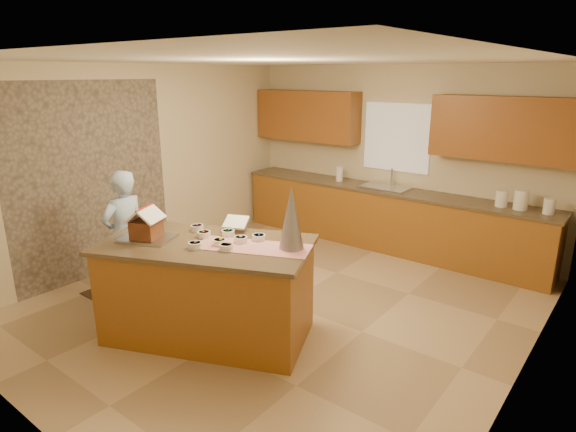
% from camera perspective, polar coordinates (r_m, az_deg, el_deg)
% --- Properties ---
extents(floor, '(5.50, 5.50, 0.00)m').
position_cam_1_polar(floor, '(5.68, -0.45, -10.36)').
color(floor, tan).
rests_on(floor, ground).
extents(ceiling, '(5.50, 5.50, 0.00)m').
position_cam_1_polar(ceiling, '(5.06, -0.53, 18.02)').
color(ceiling, silver).
rests_on(ceiling, floor).
extents(wall_back, '(5.50, 5.50, 0.00)m').
position_cam_1_polar(wall_back, '(7.51, 12.75, 6.83)').
color(wall_back, beige).
rests_on(wall_back, floor).
extents(wall_front, '(5.50, 5.50, 0.00)m').
position_cam_1_polar(wall_front, '(3.59, -29.07, -5.58)').
color(wall_front, beige).
rests_on(wall_front, floor).
extents(wall_left, '(5.50, 5.50, 0.00)m').
position_cam_1_polar(wall_left, '(7.01, -16.81, 5.84)').
color(wall_left, beige).
rests_on(wall_left, floor).
extents(wall_right, '(5.50, 5.50, 0.00)m').
position_cam_1_polar(wall_right, '(4.20, 27.35, -2.30)').
color(wall_right, beige).
rests_on(wall_right, floor).
extents(stone_accent, '(0.00, 2.50, 2.50)m').
position_cam_1_polar(stone_accent, '(6.59, -22.27, 3.77)').
color(stone_accent, gray).
rests_on(stone_accent, wall_left).
extents(window_curtain, '(1.05, 0.03, 1.00)m').
position_cam_1_polar(window_curtain, '(7.44, 12.80, 9.08)').
color(window_curtain, white).
rests_on(window_curtain, wall_back).
extents(back_counter_base, '(4.80, 0.60, 0.88)m').
position_cam_1_polar(back_counter_base, '(7.46, 11.31, -0.35)').
color(back_counter_base, brown).
rests_on(back_counter_base, floor).
extents(back_counter_top, '(4.85, 0.63, 0.04)m').
position_cam_1_polar(back_counter_top, '(7.34, 11.52, 3.09)').
color(back_counter_top, brown).
rests_on(back_counter_top, back_counter_base).
extents(upper_cabinet_left, '(1.85, 0.35, 0.80)m').
position_cam_1_polar(upper_cabinet_left, '(8.07, 2.28, 11.82)').
color(upper_cabinet_left, '#94431F').
rests_on(upper_cabinet_left, wall_back).
extents(upper_cabinet_right, '(1.85, 0.35, 0.80)m').
position_cam_1_polar(upper_cabinet_right, '(6.76, 24.44, 9.43)').
color(upper_cabinet_right, '#94431F').
rests_on(upper_cabinet_right, wall_back).
extents(sink, '(0.70, 0.45, 0.12)m').
position_cam_1_polar(sink, '(7.34, 11.51, 3.01)').
color(sink, silver).
rests_on(sink, back_counter_top).
extents(faucet, '(0.03, 0.03, 0.28)m').
position_cam_1_polar(faucet, '(7.46, 12.21, 4.53)').
color(faucet, silver).
rests_on(faucet, back_counter_top).
extents(island_base, '(2.18, 1.67, 0.96)m').
position_cam_1_polar(island_base, '(4.92, -9.48, -8.86)').
color(island_base, brown).
rests_on(island_base, floor).
extents(island_top, '(2.29, 1.79, 0.04)m').
position_cam_1_polar(island_top, '(4.73, -9.77, -3.39)').
color(island_top, brown).
rests_on(island_top, island_base).
extents(table_runner, '(1.15, 0.79, 0.01)m').
position_cam_1_polar(table_runner, '(4.55, -4.15, -3.67)').
color(table_runner, '#A70B13').
rests_on(table_runner, island_top).
extents(baking_tray, '(0.60, 0.54, 0.03)m').
position_cam_1_polar(baking_tray, '(4.94, -16.38, -2.53)').
color(baking_tray, silver).
rests_on(baking_tray, island_top).
extents(cookbook, '(0.29, 0.27, 0.10)m').
position_cam_1_polar(cookbook, '(4.99, -6.21, -0.72)').
color(cookbook, white).
rests_on(cookbook, island_top).
extents(tinsel_tree, '(0.31, 0.31, 0.60)m').
position_cam_1_polar(tinsel_tree, '(4.41, 0.41, -0.25)').
color(tinsel_tree, '#A6A7B2').
rests_on(tinsel_tree, island_top).
extents(rug, '(1.04, 0.68, 0.01)m').
position_cam_1_polar(rug, '(6.17, -18.39, -8.93)').
color(rug, black).
rests_on(rug, floor).
extents(boy, '(0.38, 0.57, 1.53)m').
position_cam_1_polar(boy, '(5.85, -18.80, -2.23)').
color(boy, '#ADCCF5').
rests_on(boy, rug).
extents(canister_a, '(0.15, 0.15, 0.21)m').
position_cam_1_polar(canister_a, '(6.77, 24.05, 1.91)').
color(canister_a, white).
rests_on(canister_a, back_counter_top).
extents(canister_b, '(0.17, 0.17, 0.25)m').
position_cam_1_polar(canister_b, '(6.72, 25.95, 1.73)').
color(canister_b, white).
rests_on(canister_b, back_counter_top).
extents(canister_c, '(0.13, 0.13, 0.19)m').
position_cam_1_polar(canister_c, '(6.67, 28.60, 1.02)').
color(canister_c, white).
rests_on(canister_c, back_counter_top).
extents(paper_towel, '(0.10, 0.10, 0.23)m').
position_cam_1_polar(paper_towel, '(7.69, 6.14, 4.98)').
color(paper_towel, white).
rests_on(paper_towel, back_counter_top).
extents(gingerbread_house, '(0.39, 0.40, 0.31)m').
position_cam_1_polar(gingerbread_house, '(4.90, -16.50, -1.12)').
color(gingerbread_house, brown).
rests_on(gingerbread_house, baking_tray).
extents(candy_bowls, '(0.84, 0.66, 0.06)m').
position_cam_1_polar(candy_bowls, '(4.73, -7.95, -2.63)').
color(candy_bowls, silver).
rests_on(candy_bowls, island_top).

